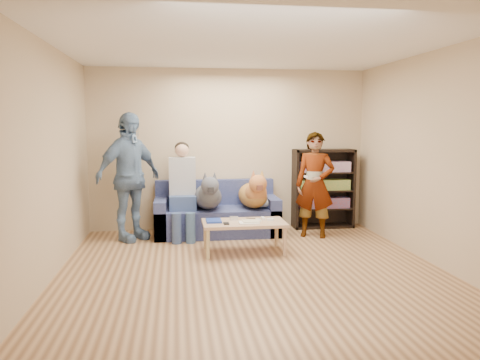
{
  "coord_description": "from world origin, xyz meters",
  "views": [
    {
      "loc": [
        -0.87,
        -5.1,
        1.7
      ],
      "look_at": [
        0.0,
        1.2,
        0.95
      ],
      "focal_mm": 35.0,
      "sensor_mm": 36.0,
      "label": 1
    }
  ],
  "objects": [
    {
      "name": "sofa",
      "position": [
        -0.25,
        2.1,
        0.28
      ],
      "size": [
        1.9,
        0.85,
        0.82
      ],
      "color": "#515B93",
      "rests_on": "ground"
    },
    {
      "name": "bookshelf",
      "position": [
        1.55,
        2.33,
        0.68
      ],
      "size": [
        1.0,
        0.34,
        1.3
      ],
      "color": "black",
      "rests_on": "ground"
    },
    {
      "name": "blanket",
      "position": [
        0.47,
        1.97,
        0.5
      ],
      "size": [
        0.43,
        0.36,
        0.15
      ],
      "primitive_type": "ellipsoid",
      "color": "#B8B8BD",
      "rests_on": "sofa"
    },
    {
      "name": "person_seated",
      "position": [
        -0.77,
        1.97,
        0.77
      ],
      "size": [
        0.4,
        0.73,
        1.47
      ],
      "color": "#39517F",
      "rests_on": "sofa"
    },
    {
      "name": "ground",
      "position": [
        0.0,
        0.0,
        0.0
      ],
      "size": [
        5.0,
        5.0,
        0.0
      ],
      "primitive_type": "plane",
      "color": "brown",
      "rests_on": "ground"
    },
    {
      "name": "controller_b",
      "position": [
        0.38,
        0.97,
        0.43
      ],
      "size": [
        0.09,
        0.06,
        0.03
      ],
      "primitive_type": "cube",
      "color": "white",
      "rests_on": "coffee_table"
    },
    {
      "name": "ceiling",
      "position": [
        0.0,
        0.0,
        2.6
      ],
      "size": [
        5.0,
        5.0,
        0.0
      ],
      "primitive_type": "plane",
      "rotation": [
        3.14,
        0.0,
        0.0
      ],
      "color": "white",
      "rests_on": "ground"
    },
    {
      "name": "wall_right",
      "position": [
        2.25,
        0.0,
        1.3
      ],
      "size": [
        0.0,
        5.0,
        5.0
      ],
      "primitive_type": "plane",
      "rotation": [
        1.57,
        0.0,
        -1.57
      ],
      "color": "tan",
      "rests_on": "ground"
    },
    {
      "name": "wall_left",
      "position": [
        -2.25,
        0.0,
        1.3
      ],
      "size": [
        0.0,
        5.0,
        5.0
      ],
      "primitive_type": "plane",
      "rotation": [
        1.57,
        0.0,
        1.57
      ],
      "color": "tan",
      "rests_on": "ground"
    },
    {
      "name": "pen_orange",
      "position": [
        -0.0,
        0.79,
        0.42
      ],
      "size": [
        0.13,
        0.06,
        0.01
      ],
      "primitive_type": "cylinder",
      "rotation": [
        0.0,
        1.57,
        0.35
      ],
      "color": "orange",
      "rests_on": "coffee_table"
    },
    {
      "name": "dog_tan",
      "position": [
        0.31,
        1.92,
        0.65
      ],
      "size": [
        0.43,
        1.18,
        0.63
      ],
      "color": "#B07336",
      "rests_on": "sofa"
    },
    {
      "name": "dog_gray",
      "position": [
        -0.39,
        1.9,
        0.64
      ],
      "size": [
        0.42,
        1.26,
        0.61
      ],
      "color": "#50525B",
      "rests_on": "sofa"
    },
    {
      "name": "controller_a",
      "position": [
        0.3,
        1.05,
        0.43
      ],
      "size": [
        0.04,
        0.13,
        0.03
      ],
      "primitive_type": "cube",
      "color": "white",
      "rests_on": "coffee_table"
    },
    {
      "name": "coffee_table",
      "position": [
        0.02,
        0.95,
        0.37
      ],
      "size": [
        1.1,
        0.6,
        0.42
      ],
      "color": "tan",
      "rests_on": "ground"
    },
    {
      "name": "wall_back",
      "position": [
        0.0,
        2.5,
        1.3
      ],
      "size": [
        4.5,
        0.0,
        4.5
      ],
      "primitive_type": "plane",
      "rotation": [
        1.57,
        0.0,
        0.0
      ],
      "color": "tan",
      "rests_on": "ground"
    },
    {
      "name": "wallet",
      "position": [
        -0.23,
        0.83,
        0.43
      ],
      "size": [
        0.07,
        0.12,
        0.02
      ],
      "primitive_type": "cube",
      "color": "black",
      "rests_on": "coffee_table"
    },
    {
      "name": "notebook_blue",
      "position": [
        -0.38,
        1.0,
        0.43
      ],
      "size": [
        0.2,
        0.26,
        0.03
      ],
      "primitive_type": "cube",
      "color": "#1B3698",
      "rests_on": "coffee_table"
    },
    {
      "name": "camera_silver",
      "position": [
        -0.1,
        1.07,
        0.45
      ],
      "size": [
        0.11,
        0.06,
        0.05
      ],
      "primitive_type": "cube",
      "color": "#B0B1B5",
      "rests_on": "coffee_table"
    },
    {
      "name": "headphone_cup_b",
      "position": [
        0.22,
        1.01,
        0.43
      ],
      "size": [
        0.07,
        0.07,
        0.02
      ],
      "primitive_type": "cylinder",
      "color": "silver",
      "rests_on": "coffee_table"
    },
    {
      "name": "headphone_cup_a",
      "position": [
        0.22,
        0.93,
        0.43
      ],
      "size": [
        0.07,
        0.07,
        0.02
      ],
      "primitive_type": "cylinder",
      "color": "white",
      "rests_on": "coffee_table"
    },
    {
      "name": "magazine",
      "position": [
        0.1,
        0.87,
        0.44
      ],
      "size": [
        0.22,
        0.17,
        0.01
      ],
      "primitive_type": "cube",
      "color": "beige",
      "rests_on": "coffee_table"
    },
    {
      "name": "wall_front",
      "position": [
        0.0,
        -2.5,
        1.3
      ],
      "size": [
        4.5,
        0.0,
        4.5
      ],
      "primitive_type": "plane",
      "rotation": [
        -1.57,
        0.0,
        0.0
      ],
      "color": "tan",
      "rests_on": "ground"
    },
    {
      "name": "papers",
      "position": [
        0.07,
        0.85,
        0.43
      ],
      "size": [
        0.26,
        0.2,
        0.02
      ],
      "primitive_type": "cube",
      "color": "white",
      "rests_on": "coffee_table"
    },
    {
      "name": "held_controller",
      "position": [
        1.01,
        1.49,
        0.95
      ],
      "size": [
        0.04,
        0.11,
        0.03
      ],
      "primitive_type": "cube",
      "rotation": [
        0.0,
        0.0,
        -0.07
      ],
      "color": "white",
      "rests_on": "person_standing_right"
    },
    {
      "name": "person_standing_right",
      "position": [
        1.21,
        1.69,
        0.8
      ],
      "size": [
        0.69,
        0.59,
        1.6
      ],
      "primitive_type": "imported",
      "rotation": [
        0.0,
        0.0,
        -0.42
      ],
      "color": "gray",
      "rests_on": "ground"
    },
    {
      "name": "pen_black",
      "position": [
        0.14,
        1.13,
        0.42
      ],
      "size": [
        0.13,
        0.08,
        0.01
      ],
      "primitive_type": "cylinder",
      "rotation": [
        0.0,
        1.57,
        -0.52
      ],
      "color": "black",
      "rests_on": "coffee_table"
    },
    {
      "name": "person_standing_left",
      "position": [
        -1.56,
        1.87,
        0.94
      ],
      "size": [
        1.12,
        1.1,
        1.89
      ],
      "primitive_type": "imported",
      "rotation": [
        0.0,
        0.0,
        0.76
      ],
      "color": "#7B98C6",
      "rests_on": "ground"
    }
  ]
}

